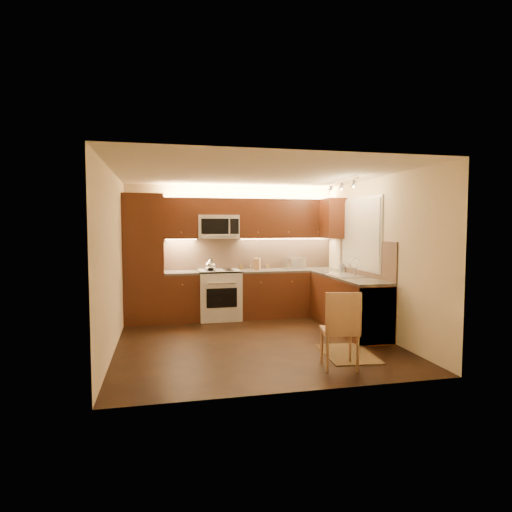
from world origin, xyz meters
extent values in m
cube|color=black|center=(0.00, 0.00, 0.00)|extent=(4.00, 4.00, 0.01)
cube|color=beige|center=(0.00, 0.00, 2.50)|extent=(4.00, 4.00, 0.01)
cube|color=beige|center=(0.00, 2.00, 1.25)|extent=(4.00, 0.01, 2.50)
cube|color=beige|center=(0.00, -2.00, 1.25)|extent=(4.00, 0.01, 2.50)
cube|color=beige|center=(-2.00, 0.00, 1.25)|extent=(0.01, 4.00, 2.50)
cube|color=beige|center=(2.00, 0.00, 1.25)|extent=(0.01, 4.00, 2.50)
cube|color=#44170E|center=(-1.65, 1.70, 1.15)|extent=(0.70, 0.60, 2.30)
cube|color=#44170E|center=(-0.99, 1.70, 0.43)|extent=(0.62, 0.60, 0.86)
cube|color=#3E3A38|center=(-0.99, 1.70, 0.88)|extent=(0.62, 0.60, 0.04)
cube|color=#44170E|center=(1.04, 1.70, 0.43)|extent=(1.92, 0.60, 0.86)
cube|color=#3E3A38|center=(1.04, 1.70, 0.88)|extent=(1.92, 0.60, 0.04)
cube|color=#44170E|center=(1.70, 0.40, 0.43)|extent=(0.60, 2.00, 0.86)
cube|color=#3E3A38|center=(1.70, 0.40, 0.88)|extent=(0.60, 2.00, 0.04)
cube|color=silver|center=(1.70, -0.30, 0.43)|extent=(0.58, 0.60, 0.84)
cube|color=tan|center=(0.35, 1.99, 1.20)|extent=(3.30, 0.02, 0.60)
cube|color=tan|center=(1.99, 0.40, 1.20)|extent=(0.02, 2.00, 0.60)
cube|color=#44170E|center=(-0.99, 1.82, 1.88)|extent=(0.62, 0.35, 0.75)
cube|color=#44170E|center=(1.04, 1.82, 1.88)|extent=(1.92, 0.35, 0.75)
cube|color=#44170E|center=(-0.30, 1.82, 2.09)|extent=(0.76, 0.35, 0.31)
cube|color=#44170E|center=(1.82, 1.40, 1.88)|extent=(0.35, 0.50, 0.75)
cube|color=silver|center=(1.99, 0.55, 1.60)|extent=(0.03, 1.44, 1.24)
cube|color=silver|center=(1.97, 0.55, 1.60)|extent=(0.02, 1.36, 1.16)
cube|color=silver|center=(1.55, 0.40, 2.46)|extent=(0.04, 1.20, 0.03)
cube|color=silver|center=(1.19, 1.80, 1.01)|extent=(0.45, 0.40, 0.22)
cube|color=#9E7647|center=(0.44, 1.76, 1.01)|extent=(0.16, 0.19, 0.22)
cylinder|color=silver|center=(0.34, 1.85, 0.94)|extent=(0.05, 0.05, 0.09)
cylinder|color=brown|center=(0.16, 1.89, 0.94)|extent=(0.06, 0.06, 0.09)
cylinder|color=silver|center=(0.67, 1.94, 0.95)|extent=(0.05, 0.05, 0.09)
cylinder|color=olive|center=(0.69, 1.87, 0.95)|extent=(0.05, 0.05, 0.10)
imported|color=#B1B2B6|center=(1.93, 1.19, 1.00)|extent=(0.09, 0.09, 0.20)
cube|color=black|center=(1.10, -0.90, 0.01)|extent=(0.72, 1.01, 0.01)
camera|label=1|loc=(-1.34, -6.14, 1.73)|focal=29.86mm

